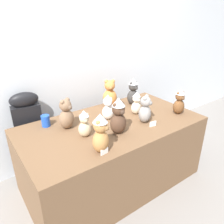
# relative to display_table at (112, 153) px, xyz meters

# --- Properties ---
(ground_plane) EXTENTS (10.00, 10.00, 0.00)m
(ground_plane) POSITION_rel_display_table_xyz_m (0.00, -0.25, -0.35)
(ground_plane) COLOR gray
(wall_back) EXTENTS (7.00, 0.08, 2.60)m
(wall_back) POSITION_rel_display_table_xyz_m (0.00, 0.72, 0.95)
(wall_back) COLOR silver
(wall_back) RESTS_ON ground_plane
(display_table) EXTENTS (1.77, 0.94, 0.70)m
(display_table) POSITION_rel_display_table_xyz_m (0.00, 0.00, 0.00)
(display_table) COLOR brown
(display_table) RESTS_ON ground_plane
(instrument_case) EXTENTS (0.29, 0.16, 0.98)m
(instrument_case) POSITION_rel_display_table_xyz_m (-0.64, 0.60, 0.14)
(instrument_case) COLOR black
(instrument_case) RESTS_ON ground_plane
(teddy_bear_snow) EXTENTS (0.14, 0.12, 0.26)m
(teddy_bear_snow) POSITION_rel_display_table_xyz_m (0.02, 0.10, 0.48)
(teddy_bear_snow) COLOR white
(teddy_bear_snow) RESTS_ON display_table
(teddy_bear_ginger) EXTENTS (0.20, 0.19, 0.31)m
(teddy_bear_ginger) POSITION_rel_display_table_xyz_m (0.23, 0.37, 0.50)
(teddy_bear_ginger) COLOR #D17F3D
(teddy_bear_ginger) RESTS_ON display_table
(teddy_bear_ash) EXTENTS (0.18, 0.18, 0.28)m
(teddy_bear_ash) POSITION_rel_display_table_xyz_m (0.28, -0.16, 0.48)
(teddy_bear_ash) COLOR gray
(teddy_bear_ash) RESTS_ON display_table
(teddy_bear_mocha) EXTENTS (0.19, 0.18, 0.29)m
(teddy_bear_mocha) POSITION_rel_display_table_xyz_m (-0.39, 0.17, 0.49)
(teddy_bear_mocha) COLOR #7F6047
(teddy_bear_mocha) RESTS_ON display_table
(teddy_bear_chestnut) EXTENTS (0.14, 0.12, 0.28)m
(teddy_bear_chestnut) POSITION_rel_display_table_xyz_m (0.71, -0.23, 0.49)
(teddy_bear_chestnut) COLOR brown
(teddy_bear_chestnut) RESTS_ON display_table
(teddy_bear_sand) EXTENTS (0.12, 0.11, 0.25)m
(teddy_bear_sand) POSITION_rel_display_table_xyz_m (-0.33, -0.06, 0.47)
(teddy_bear_sand) COLOR #CCB78E
(teddy_bear_sand) RESTS_ON display_table
(teddy_bear_caramel) EXTENTS (0.19, 0.18, 0.32)m
(teddy_bear_caramel) POSITION_rel_display_table_xyz_m (-0.34, -0.33, 0.51)
(teddy_bear_caramel) COLOR #B27A42
(teddy_bear_caramel) RESTS_ON display_table
(teddy_bear_cream) EXTENTS (0.11, 0.10, 0.25)m
(teddy_bear_cream) POSITION_rel_display_table_xyz_m (0.34, 0.03, 0.47)
(teddy_bear_cream) COLOR beige
(teddy_bear_cream) RESTS_ON display_table
(teddy_bear_cocoa) EXTENTS (0.16, 0.14, 0.34)m
(teddy_bear_cocoa) POSITION_rel_display_table_xyz_m (-0.06, -0.19, 0.52)
(teddy_bear_cocoa) COLOR #4C3323
(teddy_bear_cocoa) RESTS_ON display_table
(teddy_bear_charcoal) EXTENTS (0.16, 0.14, 0.31)m
(teddy_bear_charcoal) POSITION_rel_display_table_xyz_m (0.48, 0.26, 0.50)
(teddy_bear_charcoal) COLOR #383533
(teddy_bear_charcoal) RESTS_ON display_table
(party_cup_blue) EXTENTS (0.08, 0.08, 0.11)m
(party_cup_blue) POSITION_rel_display_table_xyz_m (-0.54, 0.32, 0.41)
(party_cup_blue) COLOR blue
(party_cup_blue) RESTS_ON display_table
(name_card_front_left) EXTENTS (0.07, 0.02, 0.05)m
(name_card_front_left) POSITION_rel_display_table_xyz_m (-0.34, -0.38, 0.38)
(name_card_front_left) COLOR white
(name_card_front_left) RESTS_ON display_table
(name_card_front_middle) EXTENTS (0.07, 0.02, 0.05)m
(name_card_front_middle) POSITION_rel_display_table_xyz_m (0.28, -0.28, 0.38)
(name_card_front_middle) COLOR white
(name_card_front_middle) RESTS_ON display_table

